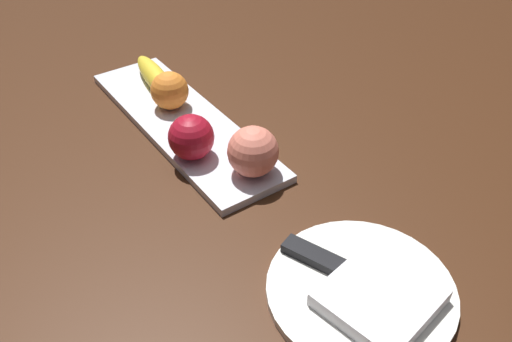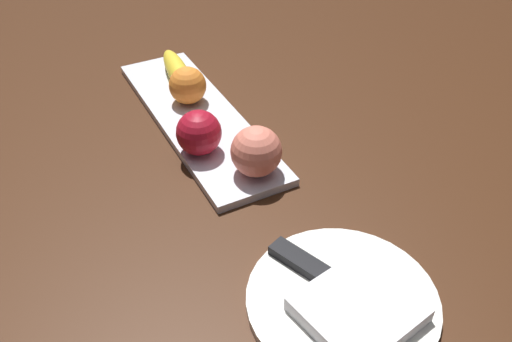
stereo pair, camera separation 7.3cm
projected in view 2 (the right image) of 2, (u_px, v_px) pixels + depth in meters
ground_plane at (220, 118)px, 0.91m from camera, size 2.40×2.40×0.00m
fruit_tray at (197, 118)px, 0.89m from camera, size 0.44×0.13×0.01m
apple at (199, 133)px, 0.79m from camera, size 0.07×0.07×0.07m
banana at (178, 72)px, 0.96m from camera, size 0.18×0.06×0.04m
orange_near_apple at (188, 85)px, 0.90m from camera, size 0.06×0.06×0.06m
peach at (256, 151)px, 0.75m from camera, size 0.07×0.07×0.07m
dinner_plate at (342, 300)px, 0.61m from camera, size 0.22×0.22×0.01m
folded_napkin at (358, 310)px, 0.58m from camera, size 0.13×0.13×0.02m
knife at (314, 271)px, 0.63m from camera, size 0.18×0.08×0.01m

